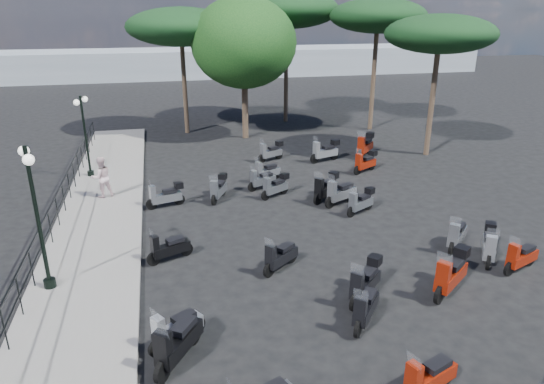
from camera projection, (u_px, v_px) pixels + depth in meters
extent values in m
plane|color=black|center=(300.00, 250.00, 15.64)|extent=(120.00, 120.00, 0.00)
cube|color=slate|center=(98.00, 229.00, 16.93)|extent=(3.00, 30.00, 0.15)
cylinder|color=black|center=(4.00, 329.00, 10.64)|extent=(0.04, 0.04, 1.10)
cylinder|color=black|center=(19.00, 295.00, 11.88)|extent=(0.04, 0.04, 1.10)
cylinder|color=black|center=(32.00, 268.00, 13.13)|extent=(0.04, 0.04, 1.10)
cylinder|color=black|center=(42.00, 246.00, 14.37)|extent=(0.04, 0.04, 1.10)
cylinder|color=black|center=(50.00, 227.00, 15.62)|extent=(0.04, 0.04, 1.10)
cylinder|color=black|center=(57.00, 211.00, 16.86)|extent=(0.04, 0.04, 1.10)
cylinder|color=black|center=(64.00, 197.00, 18.11)|extent=(0.04, 0.04, 1.10)
cylinder|color=black|center=(69.00, 185.00, 19.35)|extent=(0.04, 0.04, 1.10)
cylinder|color=black|center=(74.00, 174.00, 20.60)|extent=(0.04, 0.04, 1.10)
cylinder|color=black|center=(78.00, 165.00, 21.84)|extent=(0.04, 0.04, 1.10)
cylinder|color=black|center=(82.00, 157.00, 23.09)|extent=(0.04, 0.04, 1.10)
cylinder|color=black|center=(85.00, 149.00, 24.33)|extent=(0.04, 0.04, 1.10)
cylinder|color=black|center=(88.00, 142.00, 25.58)|extent=(0.04, 0.04, 1.10)
cylinder|color=black|center=(91.00, 136.00, 26.82)|extent=(0.04, 0.04, 1.10)
cylinder|color=black|center=(94.00, 131.00, 28.07)|extent=(0.04, 0.04, 1.10)
cube|color=black|center=(51.00, 204.00, 16.05)|extent=(0.04, 26.00, 0.04)
cube|color=black|center=(54.00, 219.00, 16.24)|extent=(0.04, 26.00, 0.04)
cylinder|color=black|center=(50.00, 283.00, 13.23)|extent=(0.32, 0.32, 0.24)
cylinder|color=black|center=(38.00, 220.00, 12.57)|extent=(0.11, 0.11, 4.00)
cylinder|color=black|center=(25.00, 151.00, 11.92)|extent=(0.33, 0.87, 0.04)
sphere|color=white|center=(24.00, 151.00, 12.31)|extent=(0.28, 0.28, 0.28)
sphere|color=white|center=(28.00, 160.00, 11.60)|extent=(0.28, 0.28, 0.28)
cylinder|color=black|center=(91.00, 173.00, 22.15)|extent=(0.29, 0.29, 0.22)
cylinder|color=black|center=(86.00, 137.00, 21.54)|extent=(0.10, 0.10, 3.64)
cylinder|color=black|center=(80.00, 99.00, 20.95)|extent=(0.28, 0.79, 0.04)
sphere|color=white|center=(85.00, 99.00, 21.36)|extent=(0.25, 0.25, 0.25)
sphere|color=white|center=(76.00, 103.00, 20.60)|extent=(0.25, 0.25, 0.25)
imported|color=beige|center=(102.00, 177.00, 19.39)|extent=(0.99, 0.89, 1.67)
cylinder|color=black|center=(162.00, 371.00, 10.01)|extent=(0.39, 0.50, 0.53)
cylinder|color=black|center=(194.00, 334.00, 11.17)|extent=(0.39, 0.50, 0.53)
cube|color=black|center=(180.00, 342.00, 10.57)|extent=(1.12, 1.40, 0.38)
cube|color=black|center=(183.00, 326.00, 10.63)|extent=(0.65, 0.73, 0.15)
cube|color=black|center=(163.00, 348.00, 9.91)|extent=(0.41, 0.39, 0.77)
plane|color=white|center=(159.00, 330.00, 9.68)|extent=(0.40, 0.31, 0.41)
cylinder|color=black|center=(157.00, 348.00, 10.77)|extent=(0.42, 0.32, 0.45)
cylinder|color=black|center=(197.00, 325.00, 11.53)|extent=(0.42, 0.32, 0.45)
cube|color=#9C9FA4|center=(179.00, 329.00, 11.12)|extent=(1.18, 0.92, 0.32)
cube|color=black|center=(184.00, 317.00, 11.14)|extent=(0.62, 0.54, 0.13)
cube|color=#9C9FA4|center=(159.00, 330.00, 10.67)|extent=(0.32, 0.34, 0.65)
plane|color=white|center=(155.00, 315.00, 10.49)|extent=(0.25, 0.34, 0.34)
cylinder|color=black|center=(154.00, 259.00, 14.61)|extent=(0.44, 0.25, 0.44)
cylinder|color=black|center=(186.00, 249.00, 15.22)|extent=(0.44, 0.25, 0.44)
cube|color=black|center=(171.00, 249.00, 14.88)|extent=(1.21, 0.74, 0.31)
cube|color=black|center=(175.00, 240.00, 14.88)|extent=(0.61, 0.46, 0.13)
cube|color=black|center=(155.00, 246.00, 14.50)|extent=(0.29, 0.33, 0.64)
plane|color=white|center=(152.00, 234.00, 14.33)|extent=(0.20, 0.35, 0.34)
cylinder|color=black|center=(152.00, 204.00, 18.70)|extent=(0.45, 0.21, 0.44)
cylinder|color=black|center=(179.00, 199.00, 19.20)|extent=(0.45, 0.21, 0.44)
cube|color=gray|center=(166.00, 198.00, 18.91)|extent=(1.24, 0.62, 0.31)
cube|color=black|center=(170.00, 191.00, 18.89)|extent=(0.61, 0.41, 0.13)
cube|color=gray|center=(153.00, 194.00, 18.59)|extent=(0.27, 0.32, 0.65)
plane|color=white|center=(150.00, 184.00, 18.41)|extent=(0.16, 0.36, 0.34)
cube|color=black|center=(179.00, 185.00, 19.00)|extent=(0.38, 0.37, 0.24)
cylinder|color=black|center=(214.00, 200.00, 19.16)|extent=(0.29, 0.44, 0.45)
cylinder|color=black|center=(223.00, 190.00, 20.18)|extent=(0.29, 0.44, 0.45)
cube|color=#4C4F54|center=(219.00, 190.00, 19.65)|extent=(0.83, 1.23, 0.32)
cube|color=black|center=(220.00, 183.00, 19.71)|extent=(0.50, 0.63, 0.13)
cube|color=#4C4F54|center=(214.00, 189.00, 19.08)|extent=(0.34, 0.31, 0.65)
plane|color=white|center=(213.00, 179.00, 18.88)|extent=(0.35, 0.23, 0.35)
cube|color=black|center=(223.00, 176.00, 19.99)|extent=(0.41, 0.42, 0.24)
cylinder|color=black|center=(446.00, 375.00, 9.96)|extent=(0.46, 0.25, 0.46)
cube|color=maroon|center=(431.00, 378.00, 9.62)|extent=(1.28, 0.74, 0.33)
cube|color=black|center=(437.00, 364.00, 9.61)|extent=(0.64, 0.47, 0.13)
cube|color=maroon|center=(414.00, 379.00, 9.24)|extent=(0.30, 0.34, 0.67)
plane|color=white|center=(414.00, 362.00, 9.06)|extent=(0.20, 0.37, 0.36)
cylinder|color=black|center=(355.00, 302.00, 12.43)|extent=(0.42, 0.40, 0.48)
cylinder|color=black|center=(373.00, 281.00, 13.37)|extent=(0.42, 0.40, 0.48)
cube|color=black|center=(365.00, 284.00, 12.87)|extent=(1.19, 1.15, 0.34)
cube|color=black|center=(368.00, 272.00, 12.91)|extent=(0.65, 0.63, 0.14)
cube|color=black|center=(357.00, 285.00, 12.33)|extent=(0.37, 0.37, 0.70)
plane|color=white|center=(357.00, 270.00, 12.12)|extent=(0.32, 0.33, 0.37)
cube|color=black|center=(375.00, 260.00, 13.16)|extent=(0.47, 0.47, 0.26)
cylinder|color=black|center=(269.00, 270.00, 13.98)|extent=(0.41, 0.35, 0.45)
cylinder|color=black|center=(292.00, 256.00, 14.80)|extent=(0.41, 0.35, 0.45)
cube|color=black|center=(282.00, 257.00, 14.37)|extent=(1.16, 1.00, 0.32)
cube|color=black|center=(285.00, 247.00, 14.39)|extent=(0.62, 0.57, 0.13)
cube|color=black|center=(271.00, 256.00, 13.88)|extent=(0.34, 0.35, 0.66)
plane|color=white|center=(269.00, 243.00, 13.69)|extent=(0.28, 0.33, 0.35)
cylinder|color=black|center=(257.00, 179.00, 21.51)|extent=(0.44, 0.28, 0.45)
cylinder|color=black|center=(277.00, 174.00, 22.17)|extent=(0.44, 0.28, 0.45)
cube|color=gray|center=(268.00, 173.00, 21.81)|extent=(1.23, 0.82, 0.32)
cube|color=black|center=(271.00, 166.00, 21.81)|extent=(0.63, 0.50, 0.13)
cube|color=gray|center=(259.00, 169.00, 21.40)|extent=(0.31, 0.34, 0.65)
plane|color=white|center=(257.00, 160.00, 21.22)|extent=(0.22, 0.35, 0.35)
cylinder|color=black|center=(252.00, 187.00, 20.58)|extent=(0.42, 0.25, 0.42)
cylinder|color=black|center=(272.00, 182.00, 21.17)|extent=(0.42, 0.25, 0.42)
cube|color=#4C4F54|center=(263.00, 181.00, 20.84)|extent=(1.17, 0.72, 0.30)
cube|color=black|center=(266.00, 175.00, 20.84)|extent=(0.59, 0.45, 0.12)
cube|color=#4C4F54|center=(254.00, 177.00, 20.48)|extent=(0.28, 0.32, 0.62)
plane|color=white|center=(252.00, 169.00, 20.31)|extent=(0.19, 0.34, 0.33)
cylinder|color=black|center=(439.00, 294.00, 12.71)|extent=(0.50, 0.41, 0.54)
cylinder|color=black|center=(458.00, 274.00, 13.67)|extent=(0.50, 0.41, 0.54)
cube|color=maroon|center=(451.00, 277.00, 13.16)|extent=(1.39, 1.17, 0.38)
cube|color=black|center=(455.00, 264.00, 13.18)|extent=(0.74, 0.67, 0.16)
cube|color=maroon|center=(443.00, 276.00, 12.59)|extent=(0.40, 0.42, 0.78)
plane|color=white|center=(445.00, 260.00, 12.37)|extent=(0.32, 0.39, 0.41)
cube|color=black|center=(462.00, 252.00, 13.43)|extent=(0.52, 0.51, 0.29)
cylinder|color=black|center=(358.00, 328.00, 11.42)|extent=(0.37, 0.42, 0.46)
cylinder|color=black|center=(371.00, 303.00, 12.39)|extent=(0.37, 0.42, 0.46)
cube|color=black|center=(366.00, 308.00, 11.88)|extent=(1.05, 1.17, 0.33)
cube|color=black|center=(369.00, 295.00, 11.92)|extent=(0.59, 0.63, 0.13)
cube|color=black|center=(360.00, 311.00, 11.33)|extent=(0.36, 0.35, 0.67)
plane|color=white|center=(361.00, 296.00, 11.12)|extent=(0.33, 0.29, 0.36)
cylinder|color=black|center=(318.00, 199.00, 19.18)|extent=(0.44, 0.40, 0.49)
cylinder|color=black|center=(333.00, 190.00, 20.11)|extent=(0.44, 0.40, 0.49)
cube|color=black|center=(326.00, 190.00, 19.62)|extent=(1.24, 1.13, 0.35)
cube|color=black|center=(329.00, 182.00, 19.65)|extent=(0.67, 0.63, 0.14)
cube|color=black|center=(319.00, 187.00, 19.08)|extent=(0.37, 0.38, 0.72)
plane|color=white|center=(319.00, 176.00, 18.87)|extent=(0.31, 0.35, 0.38)
cube|color=black|center=(334.00, 175.00, 19.90)|extent=(0.48, 0.48, 0.27)
cylinder|color=black|center=(266.00, 195.00, 19.64)|extent=(0.41, 0.29, 0.43)
cylinder|color=black|center=(284.00, 189.00, 20.33)|extent=(0.41, 0.29, 0.43)
cube|color=#4C4F54|center=(276.00, 188.00, 19.96)|extent=(1.15, 0.85, 0.30)
cube|color=black|center=(278.00, 182.00, 19.97)|extent=(0.60, 0.50, 0.12)
cube|color=#4C4F54|center=(267.00, 185.00, 19.54)|extent=(0.30, 0.33, 0.62)
plane|color=white|center=(266.00, 176.00, 19.36)|extent=(0.23, 0.33, 0.33)
cube|color=black|center=(284.00, 176.00, 20.14)|extent=(0.41, 0.40, 0.23)
cylinder|color=black|center=(262.00, 158.00, 24.45)|extent=(0.44, 0.27, 0.45)
cylinder|color=black|center=(279.00, 155.00, 25.10)|extent=(0.44, 0.27, 0.45)
cube|color=gray|center=(271.00, 153.00, 24.74)|extent=(1.23, 0.80, 0.32)
cube|color=black|center=(274.00, 148.00, 24.74)|extent=(0.62, 0.49, 0.13)
cube|color=gray|center=(263.00, 150.00, 24.34)|extent=(0.30, 0.34, 0.65)
plane|color=white|center=(262.00, 142.00, 24.16)|extent=(0.22, 0.35, 0.35)
cube|color=black|center=(279.00, 143.00, 24.90)|extent=(0.41, 0.40, 0.24)
cylinder|color=black|center=(509.00, 269.00, 14.05)|extent=(0.45, 0.24, 0.45)
cylinder|color=black|center=(531.00, 258.00, 14.64)|extent=(0.45, 0.24, 0.45)
cube|color=maroon|center=(522.00, 258.00, 14.31)|extent=(1.25, 0.72, 0.32)
cube|color=black|center=(527.00, 249.00, 14.30)|extent=(0.62, 0.46, 0.13)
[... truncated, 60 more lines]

